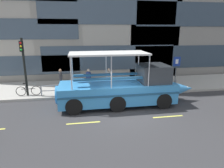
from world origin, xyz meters
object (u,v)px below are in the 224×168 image
Objects in this scene: parking_sign at (176,67)px; pedestrian_near_stern at (61,77)px; pedestrian_mid_left at (109,77)px; pedestrian_near_bow at (148,75)px; pedestrian_mid_right at (89,77)px; traffic_light_pole at (24,62)px; duck_tour_boat at (125,88)px; leaned_bicycle at (28,91)px.

pedestrian_near_stern is (-9.24, 0.81, -0.71)m from parking_sign.
pedestrian_near_bow is at bearing 2.89° from pedestrian_mid_left.
pedestrian_near_stern is (-2.18, -0.25, 0.06)m from pedestrian_mid_right.
traffic_light_pole reaches higher than parking_sign.
duck_tour_boat is at bearing -78.67° from pedestrian_mid_left.
pedestrian_near_stern is at bearing 178.29° from pedestrian_near_bow.
duck_tour_boat is at bearing -20.09° from traffic_light_pole.
pedestrian_near_stern is at bearing 24.83° from leaned_bicycle.
traffic_light_pole reaches higher than pedestrian_near_stern.
pedestrian_mid_left is 1.71m from pedestrian_mid_right.
parking_sign is 11.56m from leaned_bicycle.
traffic_light_pole is 2.93m from pedestrian_near_stern.
pedestrian_mid_right is at bearing 6.49° from pedestrian_near_stern.
pedestrian_mid_left is (-5.47, 0.43, -0.71)m from parking_sign.
leaned_bicycle is 0.19× the size of duck_tour_boat.
traffic_light_pole is 2.58× the size of pedestrian_mid_right.
pedestrian_mid_right is 0.94× the size of pedestrian_near_stern.
pedestrian_near_stern is at bearing 141.80° from duck_tour_boat.
pedestrian_near_bow reaches higher than leaned_bicycle.
pedestrian_near_bow is (9.29, 0.82, 0.67)m from leaned_bicycle.
parking_sign is 7.18m from pedestrian_mid_right.
pedestrian_mid_left is (6.01, 0.66, 0.65)m from leaned_bicycle.
pedestrian_near_bow is at bearing 4.74° from traffic_light_pole.
duck_tour_boat is 4.30m from pedestrian_mid_right.
parking_sign is (11.57, 0.18, -0.75)m from traffic_light_pole.
pedestrian_near_bow is at bearing 5.07° from leaned_bicycle.
traffic_light_pole is at bearing 159.91° from duck_tour_boat.
leaned_bicycle is at bearing -173.74° from pedestrian_mid_left.
leaned_bicycle is (0.10, -0.05, -2.11)m from traffic_light_pole.
duck_tour_boat is 4.20m from pedestrian_near_bow.
duck_tour_boat reaches higher than pedestrian_mid_left.
pedestrian_near_bow is (-2.18, 0.60, -0.69)m from parking_sign.
traffic_light_pole reaches higher than pedestrian_mid_right.
pedestrian_mid_right is at bearing 120.78° from duck_tour_boat.
parking_sign is 1.50× the size of pedestrian_near_stern.
pedestrian_mid_right is (-4.87, 0.46, -0.08)m from pedestrian_near_bow.
duck_tour_boat is 3.14m from pedestrian_mid_left.
duck_tour_boat is 5.43× the size of pedestrian_near_stern.
pedestrian_near_bow is at bearing 164.69° from parking_sign.
traffic_light_pole is 1.61× the size of parking_sign.
pedestrian_mid_left reaches higher than pedestrian_near_stern.
pedestrian_near_bow is (9.39, 0.78, -1.44)m from traffic_light_pole.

